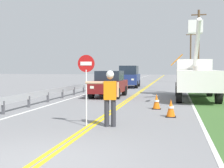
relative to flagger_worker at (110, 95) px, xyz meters
The scene contains 15 objects.
ground_plane 4.10m from the flagger_worker, 99.12° to the right, with size 160.00×160.00×0.00m, color gray.
centerline_yellow_left 16.13m from the flagger_worker, 92.56° to the left, with size 0.11×110.00×0.01m, color yellow.
centerline_yellow_right 16.12m from the flagger_worker, 91.92° to the left, with size 0.11×110.00×0.01m, color yellow.
edge_line_right 16.39m from the flagger_worker, 79.53° to the left, with size 0.12×110.00×0.01m, color silver.
edge_line_left 16.66m from the flagger_worker, 104.73° to the left, with size 0.12×110.00×0.01m, color silver.
flagger_worker is the anchor object (origin of this frame).
stop_sign_paddle 1.02m from the flagger_worker, behind, with size 0.56×0.04×2.33m.
utility_bucket_truck 10.49m from the flagger_worker, 71.62° to the left, with size 2.67×6.82×4.91m.
oncoming_sedan_nearest 10.31m from the flagger_worker, 102.18° to the left, with size 1.97×4.13×1.70m.
oncoming_suv_second 20.31m from the flagger_worker, 96.53° to the left, with size 2.07×4.67×2.10m.
utility_pole_mid 30.48m from the flagger_worker, 80.79° to the left, with size 1.80×0.28×8.96m.
utility_pole_far 51.68m from the flagger_worker, 84.50° to the left, with size 1.80×0.28×8.74m.
traffic_cone_lead 3.14m from the flagger_worker, 51.14° to the left, with size 0.40×0.40×0.70m.
traffic_cone_mid 4.82m from the flagger_worker, 74.92° to the left, with size 0.40×0.40×0.70m.
guardrail_left_shoulder 12.95m from the flagger_worker, 111.92° to the left, with size 0.10×32.00×0.71m.
Camera 1 is at (2.69, -5.90, 1.92)m, focal length 49.94 mm.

